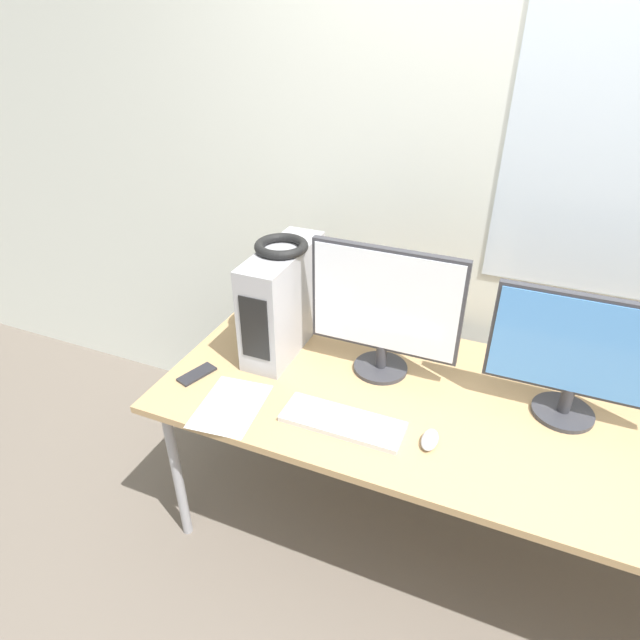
# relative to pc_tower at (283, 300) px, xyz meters

# --- Properties ---
(wall_back) EXTENTS (8.00, 0.07, 2.70)m
(wall_back) POSITION_rel_pc_tower_xyz_m (0.91, 0.46, 0.41)
(wall_back) COLOR silver
(wall_back) RESTS_ON ground_plane
(desk) EXTENTS (2.49, 0.90, 0.73)m
(desk) POSITION_rel_pc_tower_xyz_m (0.91, -0.12, -0.25)
(desk) COLOR tan
(desk) RESTS_ON ground_plane
(pc_tower) EXTENTS (0.16, 0.48, 0.42)m
(pc_tower) POSITION_rel_pc_tower_xyz_m (0.00, 0.00, 0.00)
(pc_tower) COLOR #9E9EA3
(pc_tower) RESTS_ON desk
(headphones) EXTENTS (0.20, 0.20, 0.04)m
(headphones) POSITION_rel_pc_tower_xyz_m (0.00, 0.00, 0.23)
(headphones) COLOR black
(headphones) RESTS_ON pc_tower
(monitor_main) EXTENTS (0.56, 0.21, 0.51)m
(monitor_main) POSITION_rel_pc_tower_xyz_m (0.42, -0.02, 0.06)
(monitor_main) COLOR #333338
(monitor_main) RESTS_ON desk
(monitor_right_near) EXTENTS (0.57, 0.21, 0.47)m
(monitor_right_near) POSITION_rel_pc_tower_xyz_m (1.08, -0.02, 0.04)
(monitor_right_near) COLOR #333338
(monitor_right_near) RESTS_ON desk
(keyboard) EXTENTS (0.42, 0.15, 0.02)m
(keyboard) POSITION_rel_pc_tower_xyz_m (0.39, -0.37, -0.20)
(keyboard) COLOR silver
(keyboard) RESTS_ON desk
(mouse) EXTENTS (0.05, 0.10, 0.03)m
(mouse) POSITION_rel_pc_tower_xyz_m (0.69, -0.34, -0.20)
(mouse) COLOR #B2B2B7
(mouse) RESTS_ON desk
(cell_phone) EXTENTS (0.11, 0.16, 0.01)m
(cell_phone) POSITION_rel_pc_tower_xyz_m (-0.22, -0.33, -0.21)
(cell_phone) COLOR #232328
(cell_phone) RESTS_ON desk
(paper_sheet_left) EXTENTS (0.24, 0.32, 0.00)m
(paper_sheet_left) POSITION_rel_pc_tower_xyz_m (-0.00, -0.43, -0.21)
(paper_sheet_left) COLOR white
(paper_sheet_left) RESTS_ON desk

